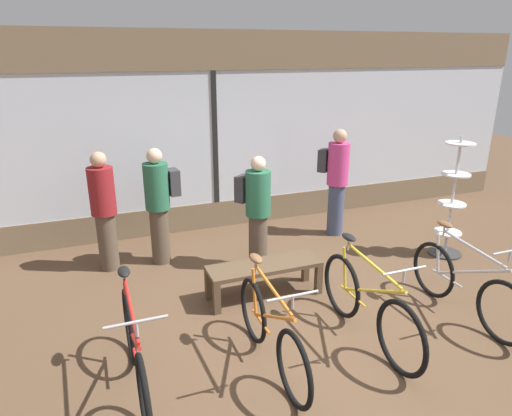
{
  "coord_description": "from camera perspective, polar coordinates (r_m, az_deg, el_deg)",
  "views": [
    {
      "loc": [
        -2.0,
        -3.85,
        2.9
      ],
      "look_at": [
        0.0,
        1.4,
        0.95
      ],
      "focal_mm": 32.0,
      "sensor_mm": 36.0,
      "label": 1
    }
  ],
  "objects": [
    {
      "name": "ground_plane",
      "position": [
        5.22,
        5.65,
        -14.72
      ],
      "size": [
        24.0,
        24.0,
        0.0
      ],
      "primitive_type": "plane",
      "color": "brown"
    },
    {
      "name": "accessory_rack",
      "position": [
        7.2,
        23.2,
        -0.0
      ],
      "size": [
        0.48,
        0.48,
        1.78
      ],
      "color": "#333333",
      "rests_on": "ground_plane"
    },
    {
      "name": "customer_near_bench",
      "position": [
        6.19,
        0.11,
        -0.14
      ],
      "size": [
        0.52,
        0.56,
        1.59
      ],
      "color": "brown",
      "rests_on": "ground_plane"
    },
    {
      "name": "customer_by_window",
      "position": [
        6.45,
        -18.47,
        -0.18
      ],
      "size": [
        0.48,
        0.48,
        1.66
      ],
      "color": "brown",
      "rests_on": "ground_plane"
    },
    {
      "name": "bicycle_far_left",
      "position": [
        4.27,
        -14.84,
        -17.38
      ],
      "size": [
        0.46,
        1.81,
        1.05
      ],
      "color": "black",
      "rests_on": "ground_plane"
    },
    {
      "name": "bicycle_left",
      "position": [
        4.46,
        1.86,
        -15.25
      ],
      "size": [
        0.46,
        1.67,
        1.02
      ],
      "color": "black",
      "rests_on": "ground_plane"
    },
    {
      "name": "bicycle_right",
      "position": [
        4.95,
        13.79,
        -11.8
      ],
      "size": [
        0.46,
        1.79,
        1.05
      ],
      "color": "black",
      "rests_on": "ground_plane"
    },
    {
      "name": "customer_near_rack",
      "position": [
        6.46,
        -12.02,
        0.66
      ],
      "size": [
        0.51,
        0.37,
        1.66
      ],
      "color": "brown",
      "rests_on": "ground_plane"
    },
    {
      "name": "bicycle_far_right",
      "position": [
        5.72,
        24.63,
        -8.82
      ],
      "size": [
        0.46,
        1.73,
        1.03
      ],
      "color": "black",
      "rests_on": "ground_plane"
    },
    {
      "name": "shop_back_wall",
      "position": [
        7.52,
        -5.21,
        9.43
      ],
      "size": [
        12.0,
        0.08,
        3.2
      ],
      "color": "#7A664C",
      "rests_on": "ground_plane"
    },
    {
      "name": "customer_mid_floor",
      "position": [
        7.44,
        10.0,
        3.63
      ],
      "size": [
        0.53,
        0.55,
        1.74
      ],
      "color": "#424C6B",
      "rests_on": "ground_plane"
    },
    {
      "name": "display_bench",
      "position": [
        5.63,
        1.03,
        -7.73
      ],
      "size": [
        1.4,
        0.44,
        0.43
      ],
      "color": "brown",
      "rests_on": "ground_plane"
    }
  ]
}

